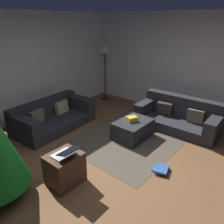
# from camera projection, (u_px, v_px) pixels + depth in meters

# --- Properties ---
(ground_plane) EXTENTS (6.40, 6.40, 0.00)m
(ground_plane) POSITION_uv_depth(u_px,v_px,m) (116.00, 170.00, 3.81)
(ground_plane) COLOR brown
(rear_partition) EXTENTS (6.40, 0.12, 2.60)m
(rear_partition) POSITION_uv_depth(u_px,v_px,m) (12.00, 70.00, 5.17)
(rear_partition) COLOR silver
(rear_partition) RESTS_ON ground_plane
(corner_partition) EXTENTS (0.12, 6.40, 2.60)m
(corner_partition) POSITION_uv_depth(u_px,v_px,m) (196.00, 67.00, 5.53)
(corner_partition) COLOR silver
(corner_partition) RESTS_ON ground_plane
(couch_left) EXTENTS (1.93, 1.08, 0.63)m
(couch_left) POSITION_uv_depth(u_px,v_px,m) (52.00, 117.00, 5.28)
(couch_left) COLOR #26262B
(couch_left) RESTS_ON ground_plane
(couch_right) EXTENTS (0.91, 1.92, 0.71)m
(couch_right) POSITION_uv_depth(u_px,v_px,m) (179.00, 117.00, 5.25)
(couch_right) COLOR #26262B
(couch_right) RESTS_ON ground_plane
(ottoman) EXTENTS (0.83, 0.60, 0.38)m
(ottoman) POSITION_uv_depth(u_px,v_px,m) (133.00, 129.00, 4.82)
(ottoman) COLOR #26262B
(ottoman) RESTS_ON ground_plane
(gift_box) EXTENTS (0.26, 0.23, 0.10)m
(gift_box) POSITION_uv_depth(u_px,v_px,m) (132.00, 119.00, 4.74)
(gift_box) COLOR gold
(gift_box) RESTS_ON ottoman
(tv_remote) EXTENTS (0.07, 0.16, 0.02)m
(tv_remote) POSITION_uv_depth(u_px,v_px,m) (134.00, 117.00, 4.93)
(tv_remote) COLOR black
(tv_remote) RESTS_ON ottoman
(side_table) EXTENTS (0.52, 0.44, 0.51)m
(side_table) POSITION_uv_depth(u_px,v_px,m) (65.00, 169.00, 3.45)
(side_table) COLOR #4C3323
(side_table) RESTS_ON ground_plane
(laptop) EXTENTS (0.34, 0.39, 0.17)m
(laptop) POSITION_uv_depth(u_px,v_px,m) (66.00, 153.00, 3.30)
(laptop) COLOR silver
(laptop) RESTS_ON side_table
(book_stack) EXTENTS (0.33, 0.28, 0.08)m
(book_stack) POSITION_uv_depth(u_px,v_px,m) (161.00, 169.00, 3.78)
(book_stack) COLOR #2D5193
(book_stack) RESTS_ON ground_plane
(corner_lamp) EXTENTS (0.36, 0.36, 1.73)m
(corner_lamp) POSITION_uv_depth(u_px,v_px,m) (105.00, 53.00, 6.64)
(corner_lamp) COLOR black
(corner_lamp) RESTS_ON ground_plane
(area_rug) EXTENTS (2.60, 2.00, 0.01)m
(area_rug) POSITION_uv_depth(u_px,v_px,m) (133.00, 137.00, 4.89)
(area_rug) COLOR #4B4235
(area_rug) RESTS_ON ground_plane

